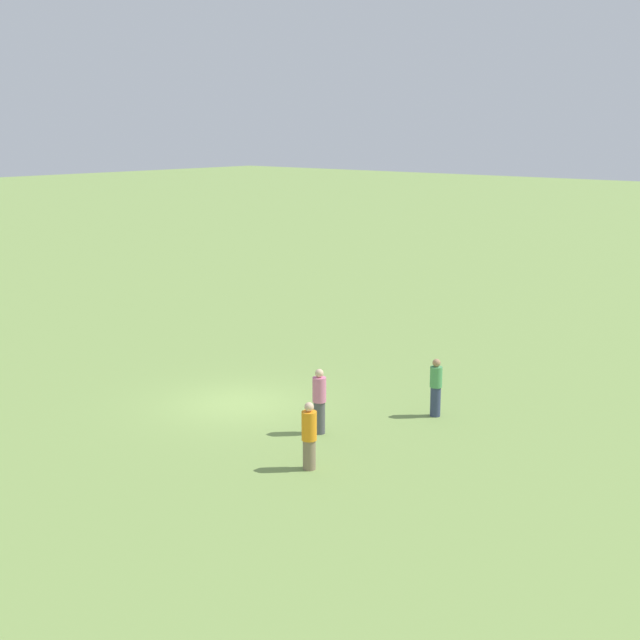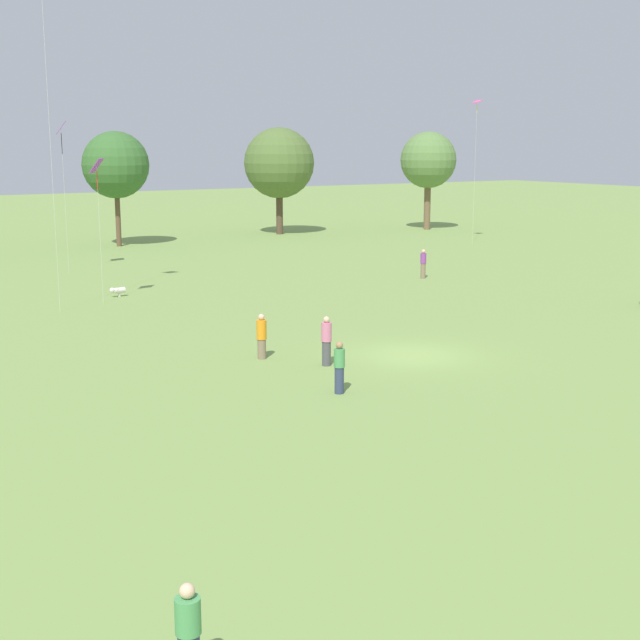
{
  "view_description": "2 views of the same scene",
  "coord_description": "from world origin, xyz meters",
  "px_view_note": "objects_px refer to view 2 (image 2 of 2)",
  "views": [
    {
      "loc": [
        -19.27,
        18.48,
        8.49
      ],
      "look_at": [
        -0.81,
        -2.99,
        2.29
      ],
      "focal_mm": 50.0,
      "sensor_mm": 36.0,
      "label": 1
    },
    {
      "loc": [
        -20.79,
        -26.93,
        8.17
      ],
      "look_at": [
        -5.74,
        -2.44,
        2.43
      ],
      "focal_mm": 50.0,
      "sensor_mm": 36.0,
      "label": 2
    }
  ],
  "objects_px": {
    "person_5": "(339,368)",
    "person_6": "(188,636)",
    "person_4": "(423,264)",
    "dog_0": "(117,290)",
    "kite_4": "(61,132)",
    "kite_6": "(477,110)",
    "kite_5": "(97,170)",
    "person_0": "(326,341)",
    "person_2": "(262,337)"
  },
  "relations": [
    {
      "from": "person_0",
      "to": "kite_5",
      "type": "xyz_separation_m",
      "value": [
        -2.87,
        17.3,
        5.88
      ]
    },
    {
      "from": "person_4",
      "to": "person_5",
      "type": "relative_size",
      "value": 1.02
    },
    {
      "from": "person_5",
      "to": "kite_5",
      "type": "distance_m",
      "value": 21.58
    },
    {
      "from": "kite_6",
      "to": "person_2",
      "type": "bearing_deg",
      "value": -11.39
    },
    {
      "from": "person_5",
      "to": "dog_0",
      "type": "bearing_deg",
      "value": -48.09
    },
    {
      "from": "kite_6",
      "to": "person_4",
      "type": "bearing_deg",
      "value": -9.08
    },
    {
      "from": "person_2",
      "to": "kite_5",
      "type": "height_order",
      "value": "kite_5"
    },
    {
      "from": "person_4",
      "to": "person_6",
      "type": "bearing_deg",
      "value": -121.72
    },
    {
      "from": "kite_4",
      "to": "person_0",
      "type": "bearing_deg",
      "value": 63.13
    },
    {
      "from": "kite_4",
      "to": "dog_0",
      "type": "xyz_separation_m",
      "value": [
        -0.3,
        -10.2,
        -8.46
      ]
    },
    {
      "from": "person_0",
      "to": "person_5",
      "type": "distance_m",
      "value": 3.78
    },
    {
      "from": "kite_6",
      "to": "person_0",
      "type": "bearing_deg",
      "value": -7.77
    },
    {
      "from": "kite_4",
      "to": "kite_5",
      "type": "relative_size",
      "value": 1.28
    },
    {
      "from": "kite_4",
      "to": "person_5",
      "type": "bearing_deg",
      "value": 59.96
    },
    {
      "from": "person_4",
      "to": "dog_0",
      "type": "relative_size",
      "value": 2.07
    },
    {
      "from": "kite_4",
      "to": "person_2",
      "type": "bearing_deg",
      "value": 60.0
    },
    {
      "from": "kite_4",
      "to": "kite_5",
      "type": "height_order",
      "value": "kite_4"
    },
    {
      "from": "person_2",
      "to": "person_6",
      "type": "distance_m",
      "value": 21.01
    },
    {
      "from": "person_6",
      "to": "dog_0",
      "type": "xyz_separation_m",
      "value": [
        10.73,
        34.52,
        -0.49
      ]
    },
    {
      "from": "person_5",
      "to": "dog_0",
      "type": "height_order",
      "value": "person_5"
    },
    {
      "from": "person_0",
      "to": "person_6",
      "type": "xyz_separation_m",
      "value": [
        -12.35,
        -15.83,
        -0.1
      ]
    },
    {
      "from": "person_5",
      "to": "person_6",
      "type": "bearing_deg",
      "value": 91.13
    },
    {
      "from": "dog_0",
      "to": "kite_6",
      "type": "bearing_deg",
      "value": -79.25
    },
    {
      "from": "person_0",
      "to": "person_4",
      "type": "height_order",
      "value": "person_0"
    },
    {
      "from": "person_4",
      "to": "person_5",
      "type": "distance_m",
      "value": 26.09
    },
    {
      "from": "person_4",
      "to": "kite_4",
      "type": "distance_m",
      "value": 23.78
    },
    {
      "from": "dog_0",
      "to": "person_6",
      "type": "bearing_deg",
      "value": 157.39
    },
    {
      "from": "person_0",
      "to": "kite_6",
      "type": "height_order",
      "value": "kite_6"
    },
    {
      "from": "person_4",
      "to": "kite_6",
      "type": "distance_m",
      "value": 22.42
    },
    {
      "from": "person_4",
      "to": "dog_0",
      "type": "xyz_separation_m",
      "value": [
        -18.15,
        3.38,
        -0.55
      ]
    },
    {
      "from": "kite_5",
      "to": "person_4",
      "type": "bearing_deg",
      "value": 163.58
    },
    {
      "from": "person_6",
      "to": "kite_6",
      "type": "xyz_separation_m",
      "value": [
        44.25,
        44.19,
        9.9
      ]
    },
    {
      "from": "person_4",
      "to": "kite_4",
      "type": "relative_size",
      "value": 0.19
    },
    {
      "from": "person_2",
      "to": "person_5",
      "type": "distance_m",
      "value": 5.61
    },
    {
      "from": "person_2",
      "to": "kite_5",
      "type": "distance_m",
      "value": 16.28
    },
    {
      "from": "person_0",
      "to": "person_6",
      "type": "bearing_deg",
      "value": 139.83
    },
    {
      "from": "person_6",
      "to": "kite_5",
      "type": "distance_m",
      "value": 34.97
    },
    {
      "from": "person_4",
      "to": "person_6",
      "type": "distance_m",
      "value": 42.48
    },
    {
      "from": "person_4",
      "to": "kite_6",
      "type": "xyz_separation_m",
      "value": [
        15.36,
        13.04,
        9.83
      ]
    },
    {
      "from": "person_2",
      "to": "kite_6",
      "type": "height_order",
      "value": "kite_6"
    },
    {
      "from": "kite_4",
      "to": "kite_6",
      "type": "bearing_deg",
      "value": 149.6
    },
    {
      "from": "person_2",
      "to": "person_5",
      "type": "xyz_separation_m",
      "value": [
        -0.07,
        -5.61,
        0.01
      ]
    },
    {
      "from": "person_4",
      "to": "person_5",
      "type": "bearing_deg",
      "value": -123.0
    },
    {
      "from": "kite_6",
      "to": "dog_0",
      "type": "relative_size",
      "value": 13.32
    },
    {
      "from": "person_0",
      "to": "kite_5",
      "type": "bearing_deg",
      "value": 7.22
    },
    {
      "from": "kite_5",
      "to": "dog_0",
      "type": "height_order",
      "value": "kite_5"
    },
    {
      "from": "kite_6",
      "to": "dog_0",
      "type": "distance_m",
      "value": 36.39
    },
    {
      "from": "person_0",
      "to": "person_6",
      "type": "distance_m",
      "value": 20.08
    },
    {
      "from": "person_2",
      "to": "dog_0",
      "type": "bearing_deg",
      "value": -151.99
    },
    {
      "from": "person_5",
      "to": "kite_5",
      "type": "xyz_separation_m",
      "value": [
        -1.24,
        20.71,
        5.93
      ]
    }
  ]
}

